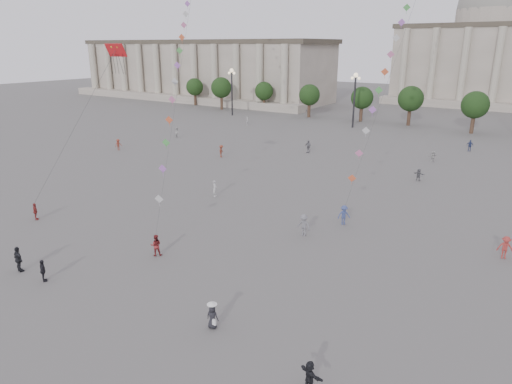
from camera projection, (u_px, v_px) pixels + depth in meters
The scene contains 26 objects.
ground at pixel (134, 315), 27.84m from camera, with size 360.00×360.00×0.00m, color #585653.
hall_west at pixel (200, 70), 139.22m from camera, with size 84.00×26.22×17.20m.
hall_central at pixel (492, 51), 125.33m from camera, with size 48.30×34.30×35.50m.
tree_row at pixel (444, 101), 87.67m from camera, with size 137.12×5.12×8.00m.
lamp_post_far_west at pixel (232, 83), 104.73m from camera, with size 2.00×0.90×10.65m.
lamp_post_mid_west at pixel (355, 90), 88.75m from camera, with size 2.00×0.90×10.65m.
person_crowd_0 at pixel (470, 146), 70.64m from camera, with size 1.04×0.43×1.77m, color navy.
person_crowd_1 at pixel (177, 132), 81.48m from camera, with size 0.83×0.65×1.71m, color beige.
person_crowd_2 at pixel (118, 145), 71.36m from camera, with size 1.13×0.65×1.75m, color brown.
person_crowd_3 at pixel (310, 375), 21.68m from camera, with size 1.42×0.45×1.53m, color black.
person_crowd_4 at pixel (433, 156), 64.47m from camera, with size 1.41×0.45×1.52m, color #B1B1AD.
person_crowd_6 at pixel (304, 225), 39.20m from camera, with size 1.26×0.72×1.95m, color slate.
person_crowd_8 at pixel (505, 247), 35.02m from camera, with size 1.18×0.68×1.83m, color maroon.
person_crowd_10 at pixel (247, 121), 93.51m from camera, with size 0.63×0.41×1.72m, color #AEADAA.
person_crowd_12 at pixel (419, 175), 55.33m from camera, with size 1.38×0.44×1.48m, color #595A5E.
person_crowd_13 at pixel (215, 188), 49.50m from camera, with size 0.65×0.43×1.78m, color silver.
person_crowd_16 at pixel (308, 146), 69.63m from camera, with size 1.13×0.47×1.93m, color slate.
person_crowd_17 at pixel (221, 151), 66.85m from camera, with size 1.16×0.67×1.80m, color brown.
tourist_0 at pixel (35, 212), 42.84m from camera, with size 0.96×0.40×1.64m, color maroon.
tourist_1 at pixel (43, 271), 31.63m from camera, with size 0.95×0.40×1.63m, color black.
tourist_4 at pixel (18, 259), 32.95m from camera, with size 1.14×0.48×1.95m, color black.
kite_flyer_0 at pixel (156, 245), 35.52m from camera, with size 0.85×0.66×1.74m, color maroon.
kite_flyer_1 at pixel (344, 215), 41.70m from camera, with size 1.19×0.68×1.84m, color #37457D.
hat_person at pixel (212, 316), 26.38m from camera, with size 0.81×0.62×1.69m.
dragon_kite at pixel (116, 60), 37.07m from camera, with size 5.49×2.27×16.75m.
kite_train_west at pixel (188, 9), 58.33m from camera, with size 33.34×45.29×67.08m.
Camera 1 is at (19.73, -15.83, 15.75)m, focal length 32.00 mm.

